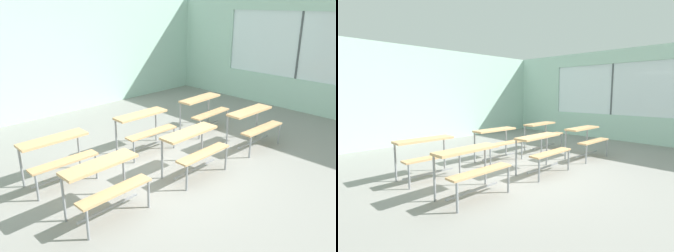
{
  "view_description": "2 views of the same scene",
  "coord_description": "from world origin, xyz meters",
  "views": [
    {
      "loc": [
        -3.63,
        -3.72,
        2.78
      ],
      "look_at": [
        0.29,
        0.43,
        0.7
      ],
      "focal_mm": 36.78,
      "sensor_mm": 36.0,
      "label": 1
    },
    {
      "loc": [
        -3.8,
        -3.3,
        1.6
      ],
      "look_at": [
        0.58,
        1.12,
        0.8
      ],
      "focal_mm": 28.0,
      "sensor_mm": 36.0,
      "label": 2
    }
  ],
  "objects": [
    {
      "name": "desk_bench_r0c2",
      "position": [
        2.04,
        -0.19,
        0.56
      ],
      "size": [
        1.11,
        0.61,
        0.74
      ],
      "rotation": [
        0.0,
        0.0,
        -0.02
      ],
      "color": "tan",
      "rests_on": "ground"
    },
    {
      "name": "desk_bench_r1c2",
      "position": [
        2.03,
        1.11,
        0.56
      ],
      "size": [
        1.12,
        0.64,
        0.74
      ],
      "rotation": [
        0.0,
        0.0,
        0.04
      ],
      "color": "tan",
      "rests_on": "ground"
    },
    {
      "name": "desk_bench_r0c0",
      "position": [
        -1.43,
        -0.17,
        0.56
      ],
      "size": [
        1.12,
        0.62,
        0.74
      ],
      "rotation": [
        0.0,
        0.0,
        0.03
      ],
      "color": "tan",
      "rests_on": "ground"
    },
    {
      "name": "desk_bench_r0c1",
      "position": [
        0.31,
        -0.18,
        0.56
      ],
      "size": [
        1.11,
        0.61,
        0.74
      ],
      "rotation": [
        0.0,
        0.0,
        0.02
      ],
      "color": "tan",
      "rests_on": "ground"
    },
    {
      "name": "wall_back",
      "position": [
        0.0,
        4.5,
        1.5
      ],
      "size": [
        10.0,
        0.12,
        3.0
      ],
      "primitive_type": "cube",
      "color": "silver",
      "rests_on": "ground"
    },
    {
      "name": "ground",
      "position": [
        0.0,
        0.0,
        -0.03
      ],
      "size": [
        10.0,
        9.0,
        0.05
      ],
      "primitive_type": "cube",
      "color": "gray"
    },
    {
      "name": "desk_bench_r1c0",
      "position": [
        -1.49,
        1.1,
        0.56
      ],
      "size": [
        1.1,
        0.6,
        0.74
      ],
      "rotation": [
        0.0,
        0.0,
        -0.01
      ],
      "color": "tan",
      "rests_on": "ground"
    },
    {
      "name": "desk_bench_r1c1",
      "position": [
        0.32,
        1.13,
        0.56
      ],
      "size": [
        1.11,
        0.6,
        0.74
      ],
      "rotation": [
        0.0,
        0.0,
        -0.01
      ],
      "color": "tan",
      "rests_on": "ground"
    },
    {
      "name": "wall_right",
      "position": [
        5.0,
        -0.13,
        1.45
      ],
      "size": [
        0.12,
        9.0,
        3.0
      ],
      "color": "silver",
      "rests_on": "ground"
    }
  ]
}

